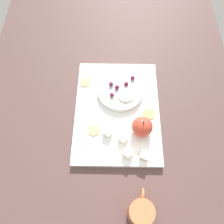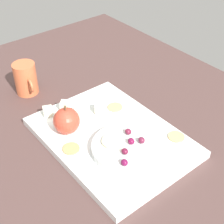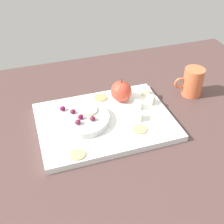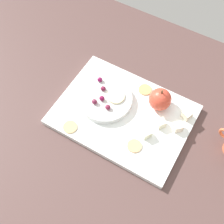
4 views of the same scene
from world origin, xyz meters
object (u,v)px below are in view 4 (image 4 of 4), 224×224
apple_whole (160,99)px  cheese_cube_3 (187,115)px  cracker_0 (145,90)px  grape_1 (100,80)px  platter (123,115)px  cheese_cube_0 (178,127)px  cracker_1 (70,127)px  grape_4 (95,102)px  grape_3 (108,107)px  grape_2 (103,89)px  apple_slice_0 (116,96)px  cracker_2 (135,146)px  cheese_cube_1 (161,123)px  grape_0 (102,98)px  serving_dish (105,99)px  cheese_cube_2 (146,134)px

apple_whole → cheese_cube_3: (8.79, 0.46, -2.12)cm
cracker_0 → grape_1: bearing=-157.8°
platter → cheese_cube_0: 16.53cm
cheese_cube_3 → cracker_1: bearing=-143.9°
cheese_cube_3 → grape_4: bearing=-157.2°
grape_3 → grape_4: (-4.33, -0.38, 0.07)cm
grape_2 → grape_4: (0.27, -5.38, 0.10)cm
apple_whole → grape_3: bearing=-141.1°
cracker_1 → apple_slice_0: (6.79, 14.76, 2.12)cm
cheese_cube_3 → cracker_1: (-27.74, -20.23, -1.04)cm
grape_4 → apple_slice_0: grape_4 is taller
cheese_cube_0 → grape_4: (-24.57, -5.60, 1.56)cm
cheese_cube_0 → cracker_1: (-27.07, -15.23, -1.04)cm
cracker_1 → grape_2: grape_2 is taller
cracker_2 → grape_4: grape_4 is taller
cheese_cube_1 → cracker_1: bearing=-148.3°
cracker_0 → grape_4: grape_4 is taller
grape_1 → grape_3: (7.19, -7.32, -0.00)cm
cracker_1 → grape_1: (-0.35, 17.33, 2.54)cm
grape_0 → grape_3: bearing=-29.7°
grape_2 → serving_dish: bearing=-45.8°
grape_1 → grape_4: grape_4 is taller
grape_1 → grape_3: bearing=-45.5°
cracker_1 → platter: bearing=47.2°
cracker_2 → cheese_cube_1: bearing=70.9°
cheese_cube_2 → apple_slice_0: size_ratio=0.46×
serving_dish → apple_whole: apple_whole is taller
serving_dish → grape_1: size_ratio=9.83×
grape_0 → platter: bearing=1.3°
cheese_cube_3 → grape_2: 26.07cm
cracker_0 → grape_1: grape_1 is taller
apple_slice_0 → cracker_1: bearing=-114.7°
cheese_cube_0 → grape_0: size_ratio=1.50×
apple_whole → grape_1: bearing=-172.8°
cheese_cube_0 → apple_whole: bearing=150.8°
cheese_cube_3 → cracker_0: (-14.88, 2.49, -1.04)cm
cheese_cube_1 → grape_2: size_ratio=1.50×
apple_whole → grape_0: size_ratio=4.08×
cracker_2 → grape_3: grape_3 is taller
cheese_cube_2 → grape_0: 16.75cm
apple_whole → cracker_1: apple_whole is taller
cracker_0 → grape_4: size_ratio=2.52×
grape_3 → cracker_1: bearing=-124.3°
cracker_1 → cheese_cube_2: bearing=23.2°
cheese_cube_2 → cheese_cube_3: bearing=56.9°
platter → grape_1: (-11.38, 5.43, 3.70)cm
grape_1 → grape_4: 8.22cm
platter → cheese_cube_2: cheese_cube_2 is taller
serving_dish → grape_1: (-4.62, 4.41, 1.73)cm
apple_whole → cracker_0: apple_whole is taller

